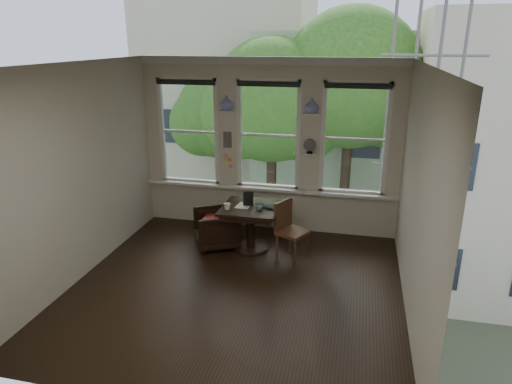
% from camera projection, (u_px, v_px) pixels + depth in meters
% --- Properties ---
extents(ground, '(4.50, 4.50, 0.00)m').
position_uv_depth(ground, '(236.00, 287.00, 6.34)').
color(ground, black).
rests_on(ground, ground).
extents(ceiling, '(4.50, 4.50, 0.00)m').
position_uv_depth(ceiling, '(232.00, 64.00, 5.38)').
color(ceiling, silver).
rests_on(ceiling, ground).
extents(wall_back, '(4.50, 0.00, 4.50)m').
position_uv_depth(wall_back, '(269.00, 146.00, 7.93)').
color(wall_back, beige).
rests_on(wall_back, ground).
extents(wall_front, '(4.50, 0.00, 4.50)m').
position_uv_depth(wall_front, '(162.00, 265.00, 3.78)').
color(wall_front, beige).
rests_on(wall_front, ground).
extents(wall_left, '(0.00, 4.50, 4.50)m').
position_uv_depth(wall_left, '(78.00, 174.00, 6.33)').
color(wall_left, beige).
rests_on(wall_left, ground).
extents(wall_right, '(0.00, 4.50, 4.50)m').
position_uv_depth(wall_right, '(418.00, 198.00, 5.38)').
color(wall_right, beige).
rests_on(wall_right, ground).
extents(window_left, '(1.10, 0.12, 1.90)m').
position_uv_depth(window_left, '(190.00, 131.00, 8.18)').
color(window_left, white).
rests_on(window_left, ground).
extents(window_center, '(1.10, 0.12, 1.90)m').
position_uv_depth(window_center, '(269.00, 135.00, 7.87)').
color(window_center, white).
rests_on(window_center, ground).
extents(window_right, '(1.10, 0.12, 1.90)m').
position_uv_depth(window_right, '(354.00, 139.00, 7.56)').
color(window_right, white).
rests_on(window_right, ground).
extents(shelf_left, '(0.26, 0.16, 0.03)m').
position_uv_depth(shelf_left, '(226.00, 111.00, 7.80)').
color(shelf_left, white).
rests_on(shelf_left, ground).
extents(shelf_right, '(0.26, 0.16, 0.03)m').
position_uv_depth(shelf_right, '(311.00, 114.00, 7.50)').
color(shelf_right, white).
rests_on(shelf_right, ground).
extents(intercom, '(0.14, 0.06, 0.28)m').
position_uv_depth(intercom, '(228.00, 140.00, 7.99)').
color(intercom, '#59544F').
rests_on(intercom, ground).
extents(sticky_notes, '(0.16, 0.01, 0.24)m').
position_uv_depth(sticky_notes, '(228.00, 159.00, 8.11)').
color(sticky_notes, pink).
rests_on(sticky_notes, ground).
extents(desk_fan, '(0.20, 0.20, 0.24)m').
position_uv_depth(desk_fan, '(310.00, 148.00, 7.66)').
color(desk_fan, '#59544F').
rests_on(desk_fan, ground).
extents(vase_left, '(0.24, 0.24, 0.25)m').
position_uv_depth(vase_left, '(226.00, 103.00, 7.76)').
color(vase_left, white).
rests_on(vase_left, shelf_left).
extents(vase_right, '(0.24, 0.24, 0.25)m').
position_uv_depth(vase_right, '(311.00, 106.00, 7.45)').
color(vase_right, white).
rests_on(vase_right, shelf_right).
extents(table, '(0.90, 0.90, 0.75)m').
position_uv_depth(table, '(251.00, 228.00, 7.36)').
color(table, black).
rests_on(table, ground).
extents(armchair_left, '(0.93, 0.92, 0.63)m').
position_uv_depth(armchair_left, '(216.00, 228.00, 7.51)').
color(armchair_left, black).
rests_on(armchair_left, ground).
extents(cushion_red, '(0.45, 0.45, 0.06)m').
position_uv_depth(cushion_red, '(216.00, 221.00, 7.47)').
color(cushion_red, maroon).
rests_on(cushion_red, armchair_left).
extents(side_chair_right, '(0.57, 0.57, 0.92)m').
position_uv_depth(side_chair_right, '(293.00, 232.00, 7.02)').
color(side_chair_right, '#4B331A').
rests_on(side_chair_right, ground).
extents(laptop, '(0.42, 0.34, 0.03)m').
position_uv_depth(laptop, '(272.00, 209.00, 7.11)').
color(laptop, black).
rests_on(laptop, table).
extents(mug, '(0.14, 0.14, 0.10)m').
position_uv_depth(mug, '(227.00, 206.00, 7.10)').
color(mug, white).
rests_on(mug, table).
extents(drinking_glass, '(0.17, 0.17, 0.11)m').
position_uv_depth(drinking_glass, '(259.00, 207.00, 7.07)').
color(drinking_glass, white).
rests_on(drinking_glass, table).
extents(tablet, '(0.17, 0.10, 0.22)m').
position_uv_depth(tablet, '(248.00, 199.00, 7.26)').
color(tablet, black).
rests_on(tablet, table).
extents(papers, '(0.25, 0.32, 0.00)m').
position_uv_depth(papers, '(244.00, 205.00, 7.28)').
color(papers, silver).
rests_on(papers, table).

